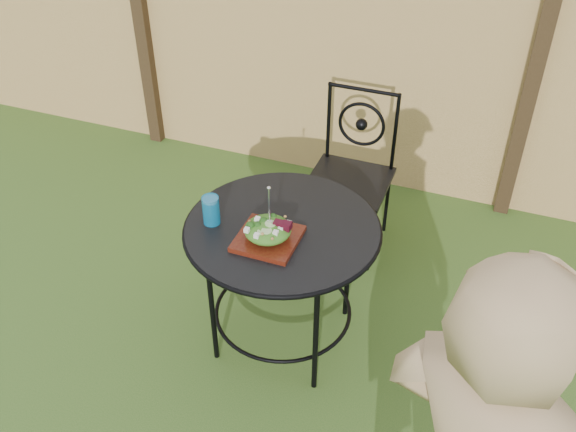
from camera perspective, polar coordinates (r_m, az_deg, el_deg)
name	(u,v)px	position (r m, az deg, el deg)	size (l,w,h in m)	color
ground	(170,404)	(3.21, -10.44, -16.12)	(60.00, 60.00, 0.00)	#264B18
fence	(322,43)	(4.24, 3.07, 15.10)	(8.00, 0.12, 1.90)	#EFC076
patio_table	(283,249)	(3.04, -0.49, -2.97)	(0.92, 0.92, 0.72)	black
patio_chair	(352,169)	(3.76, 5.70, 4.15)	(0.46, 0.46, 0.95)	black
salad_plate	(268,239)	(2.86, -1.80, -2.03)	(0.27, 0.27, 0.02)	#3F0D09
salad	(268,230)	(2.83, -1.82, -1.22)	(0.21, 0.21, 0.08)	#235614
fork	(269,206)	(2.75, -1.67, 0.86)	(0.01, 0.01, 0.18)	silver
drinking_glass	(211,210)	(2.95, -6.85, 0.52)	(0.08, 0.08, 0.14)	#0D6A9C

